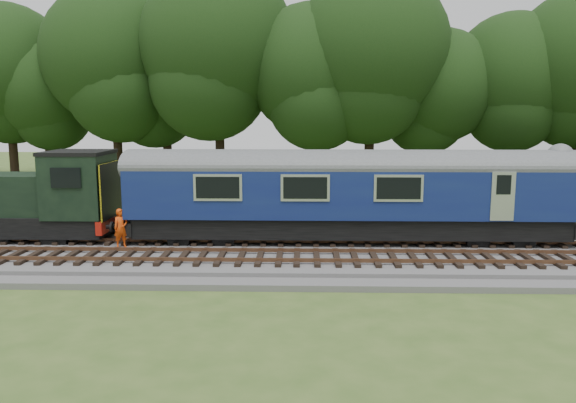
{
  "coord_description": "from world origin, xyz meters",
  "views": [
    {
      "loc": [
        0.18,
        -21.54,
        5.61
      ],
      "look_at": [
        -0.43,
        1.4,
        2.0
      ],
      "focal_mm": 35.0,
      "sensor_mm": 36.0,
      "label": 1
    }
  ],
  "objects": [
    {
      "name": "ground",
      "position": [
        0.0,
        0.0,
        0.0
      ],
      "size": [
        120.0,
        120.0,
        0.0
      ],
      "primitive_type": "plane",
      "color": "#3A5720",
      "rests_on": "ground"
    },
    {
      "name": "ballast",
      "position": [
        0.0,
        0.0,
        0.17
      ],
      "size": [
        70.0,
        7.0,
        0.35
      ],
      "primitive_type": "cube",
      "color": "#4C4C4F",
      "rests_on": "ground"
    },
    {
      "name": "track_north",
      "position": [
        0.0,
        1.4,
        0.42
      ],
      "size": [
        67.2,
        2.4,
        0.21
      ],
      "color": "black",
      "rests_on": "ballast"
    },
    {
      "name": "track_south",
      "position": [
        0.0,
        -1.6,
        0.42
      ],
      "size": [
        67.2,
        2.4,
        0.21
      ],
      "color": "black",
      "rests_on": "ballast"
    },
    {
      "name": "fence",
      "position": [
        0.0,
        4.5,
        0.0
      ],
      "size": [
        64.0,
        0.12,
        1.0
      ],
      "primitive_type": null,
      "color": "#6B6054",
      "rests_on": "ground"
    },
    {
      "name": "tree_line",
      "position": [
        0.0,
        22.0,
        0.0
      ],
      "size": [
        70.0,
        8.0,
        18.0
      ],
      "primitive_type": null,
      "color": "black",
      "rests_on": "ground"
    },
    {
      "name": "dmu_railcar",
      "position": [
        2.08,
        1.4,
        2.61
      ],
      "size": [
        18.05,
        2.86,
        3.88
      ],
      "color": "black",
      "rests_on": "ground"
    },
    {
      "name": "shunter_loco",
      "position": [
        -11.85,
        1.4,
        1.97
      ],
      "size": [
        8.91,
        2.6,
        3.38
      ],
      "color": "black",
      "rests_on": "ground"
    },
    {
      "name": "worker",
      "position": [
        -7.01,
        0.02,
        1.13
      ],
      "size": [
        0.68,
        0.64,
        1.55
      ],
      "primitive_type": "imported",
      "rotation": [
        0.0,
        0.0,
        0.65
      ],
      "color": "#E4440C",
      "rests_on": "ballast"
    },
    {
      "name": "shed",
      "position": [
        14.1,
        14.53,
        1.42
      ],
      "size": [
        3.59,
        3.59,
        2.8
      ],
      "rotation": [
        0.0,
        0.0,
        0.05
      ],
      "color": "#17341A",
      "rests_on": "ground"
    }
  ]
}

